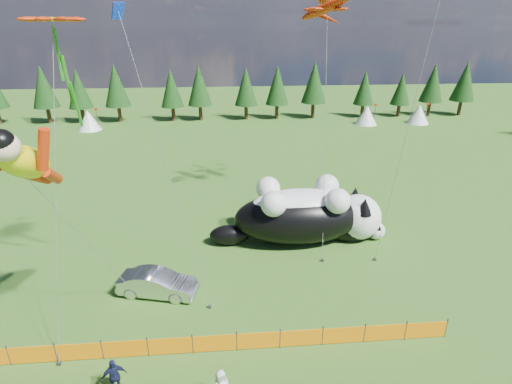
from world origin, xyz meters
TOP-DOWN VIEW (x-y plane):
  - ground at (0.00, 0.00)m, footprint 160.00×160.00m
  - safety_fence at (0.00, -3.00)m, footprint 22.06×0.06m
  - tree_line at (0.00, 45.00)m, footprint 90.00×4.00m
  - festival_tents at (11.00, 40.00)m, footprint 50.00×3.20m
  - cat_large at (6.19, 6.83)m, footprint 11.86×4.32m
  - cat_small at (9.66, 6.59)m, footprint 4.72×1.70m
  - car at (-3.19, 1.53)m, footprint 4.56×2.48m
  - spectator_c at (-4.01, -4.85)m, footprint 1.12×0.86m
  - superhero_kite at (-7.09, -1.52)m, footprint 4.62×5.51m
  - gecko_kite at (8.18, 13.08)m, footprint 6.28×12.25m
  - flower_kite at (-6.56, 2.44)m, footprint 3.82×7.63m
  - diamond_kite_a at (-4.04, 4.42)m, footprint 4.43×5.03m

SIDE VIEW (x-z plane):
  - ground at x=0.00m, z-range 0.00..0.00m
  - safety_fence at x=0.00m, z-range -0.05..1.05m
  - car at x=-3.19m, z-range 0.00..1.43m
  - cat_small at x=9.66m, z-range -0.04..1.66m
  - spectator_c at x=-4.01m, z-range 0.00..1.70m
  - festival_tents at x=11.00m, z-range 0.00..2.80m
  - cat_large at x=6.19m, z-range -0.11..4.18m
  - tree_line at x=0.00m, z-range 0.00..8.00m
  - superhero_kite at x=-7.09m, z-range 3.28..14.54m
  - flower_kite at x=-6.56m, z-range 6.40..21.46m
  - diamond_kite_a at x=-4.04m, z-range 6.06..21.81m
  - gecko_kite at x=8.18m, z-range 6.23..23.64m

